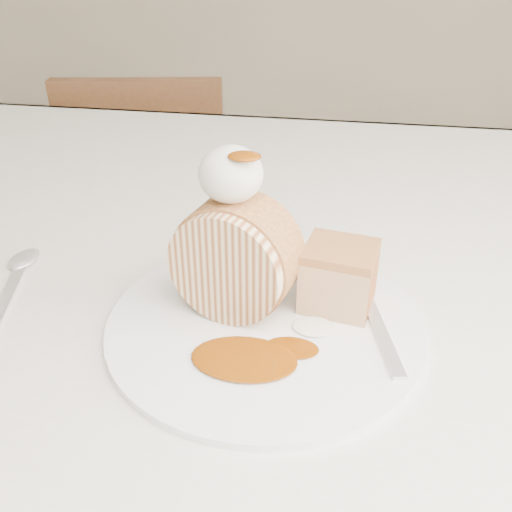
# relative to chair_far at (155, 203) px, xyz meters

# --- Properties ---
(table) EXTENTS (1.40, 0.90, 0.75)m
(table) POSITION_rel_chair_far_xyz_m (0.37, -0.64, 0.21)
(table) COLOR silver
(table) RESTS_ON ground
(chair_far) EXTENTS (0.43, 0.43, 0.79)m
(chair_far) POSITION_rel_chair_far_xyz_m (0.00, 0.00, 0.00)
(chair_far) COLOR brown
(chair_far) RESTS_ON ground
(plate) EXTENTS (0.34, 0.34, 0.01)m
(plate) POSITION_rel_chair_far_xyz_m (0.41, -0.85, 0.30)
(plate) COLOR white
(plate) RESTS_ON table
(roulade_slice) EXTENTS (0.12, 0.09, 0.11)m
(roulade_slice) POSITION_rel_chair_far_xyz_m (0.38, -0.83, 0.36)
(roulade_slice) COLOR beige
(roulade_slice) RESTS_ON plate
(cake_chunk) EXTENTS (0.08, 0.07, 0.06)m
(cake_chunk) POSITION_rel_chair_far_xyz_m (0.48, -0.81, 0.34)
(cake_chunk) COLOR #BA7F46
(cake_chunk) RESTS_ON plate
(whipped_cream) EXTENTS (0.06, 0.06, 0.05)m
(whipped_cream) POSITION_rel_chair_far_xyz_m (0.38, -0.82, 0.44)
(whipped_cream) COLOR silver
(whipped_cream) RESTS_ON roulade_slice
(caramel_drizzle) EXTENTS (0.03, 0.02, 0.01)m
(caramel_drizzle) POSITION_rel_chair_far_xyz_m (0.39, -0.83, 0.47)
(caramel_drizzle) COLOR #6F3104
(caramel_drizzle) RESTS_ON whipped_cream
(caramel_pool) EXTENTS (0.10, 0.08, 0.00)m
(caramel_pool) POSITION_rel_chair_far_xyz_m (0.41, -0.90, 0.31)
(caramel_pool) COLOR #6F3104
(caramel_pool) RESTS_ON plate
(fork) EXTENTS (0.07, 0.18, 0.00)m
(fork) POSITION_rel_chair_far_xyz_m (0.52, -0.85, 0.31)
(fork) COLOR silver
(fork) RESTS_ON plate
(spoon) EXTENTS (0.07, 0.17, 0.00)m
(spoon) POSITION_rel_chair_far_xyz_m (0.15, -0.86, 0.30)
(spoon) COLOR silver
(spoon) RESTS_ON table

